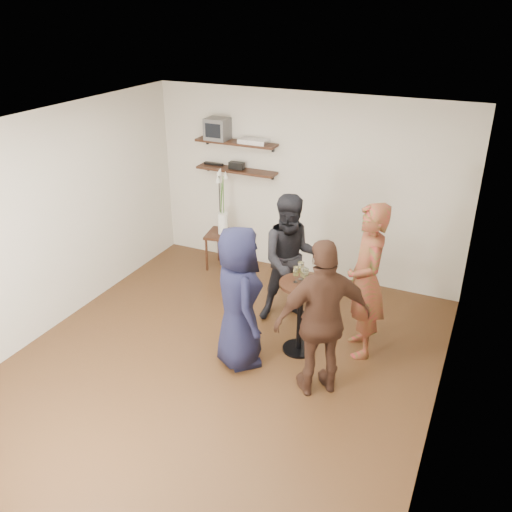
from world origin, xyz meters
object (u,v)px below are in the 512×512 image
(drinks_table, at_px, (300,307))
(person_brown, at_px, (323,320))
(person_navy, at_px, (239,298))
(crt_monitor, at_px, (218,129))
(radio, at_px, (237,166))
(side_table, at_px, (223,239))
(person_plaid, at_px, (366,281))
(dvd_deck, at_px, (254,141))
(person_dark, at_px, (292,259))

(drinks_table, relative_size, person_brown, 0.52)
(drinks_table, relative_size, person_navy, 0.55)
(crt_monitor, distance_m, radio, 0.58)
(person_brown, bearing_deg, radio, -86.09)
(side_table, relative_size, person_plaid, 0.31)
(dvd_deck, height_order, person_brown, dvd_deck)
(drinks_table, relative_size, person_plaid, 0.49)
(person_plaid, bearing_deg, crt_monitor, -144.74)
(person_dark, height_order, person_navy, person_dark)
(side_table, height_order, drinks_table, drinks_table)
(drinks_table, xyz_separation_m, person_plaid, (0.64, 0.30, 0.33))
(crt_monitor, distance_m, side_table, 1.59)
(radio, xyz_separation_m, person_navy, (1.15, -2.26, -0.71))
(dvd_deck, bearing_deg, radio, 180.00)
(side_table, bearing_deg, radio, 71.52)
(dvd_deck, height_order, person_navy, dvd_deck)
(dvd_deck, bearing_deg, person_navy, -68.96)
(person_dark, xyz_separation_m, person_navy, (-0.19, -1.08, -0.01))
(radio, height_order, person_navy, person_navy)
(person_navy, bearing_deg, dvd_deck, -20.11)
(dvd_deck, relative_size, drinks_table, 0.45)
(side_table, bearing_deg, drinks_table, -40.50)
(drinks_table, bearing_deg, dvd_deck, 127.99)
(person_plaid, relative_size, person_brown, 1.06)
(person_navy, bearing_deg, side_table, -9.09)
(radio, bearing_deg, side_table, -108.48)
(dvd_deck, height_order, drinks_table, dvd_deck)
(crt_monitor, bearing_deg, side_table, -56.09)
(person_dark, distance_m, person_brown, 1.41)
(drinks_table, height_order, person_plaid, person_plaid)
(dvd_deck, relative_size, person_plaid, 0.22)
(dvd_deck, distance_m, drinks_table, 2.64)
(person_navy, bearing_deg, crt_monitor, -8.86)
(crt_monitor, height_order, person_brown, crt_monitor)
(person_plaid, relative_size, person_navy, 1.11)
(crt_monitor, bearing_deg, person_plaid, -29.93)
(crt_monitor, height_order, side_table, crt_monitor)
(dvd_deck, bearing_deg, person_brown, -52.01)
(radio, distance_m, side_table, 1.09)
(crt_monitor, distance_m, person_plaid, 3.21)
(person_navy, bearing_deg, drinks_table, -90.00)
(dvd_deck, relative_size, side_table, 0.71)
(dvd_deck, distance_m, person_plaid, 2.73)
(dvd_deck, distance_m, radio, 0.47)
(crt_monitor, height_order, person_navy, crt_monitor)
(crt_monitor, relative_size, person_navy, 0.20)
(drinks_table, distance_m, person_plaid, 0.78)
(crt_monitor, relative_size, person_dark, 0.20)
(person_dark, bearing_deg, radio, 108.99)
(dvd_deck, xyz_separation_m, radio, (-0.28, 0.00, -0.38))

